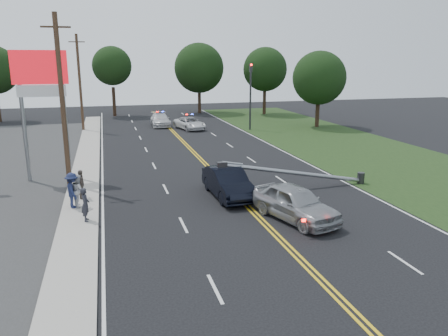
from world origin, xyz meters
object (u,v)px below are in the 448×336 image
object	(u,v)px
traffic_signal	(250,91)
utility_pole_far	(80,83)
fallen_streetlight	(303,173)
emergency_b	(160,120)
bystander_d	(81,184)
utility_pole_mid	(62,102)
bystander_b	(78,190)
pylon_sign	(41,84)
crashed_sedan	(228,183)
bystander_a	(85,204)
bystander_c	(72,190)
waiting_sedan	(295,203)
emergency_a	(190,123)

from	to	relation	value
traffic_signal	utility_pole_far	size ratio (longest dim) A/B	0.70
fallen_streetlight	emergency_b	size ratio (longest dim) A/B	1.88
fallen_streetlight	utility_pole_far	xyz separation A→B (m)	(-13.39, 26.00, 4.17)
bystander_d	emergency_b	bearing A→B (deg)	-3.09
utility_pole_mid	bystander_b	bearing A→B (deg)	-79.88
pylon_sign	crashed_sedan	world-z (taller)	pylon_sign
fallen_streetlight	utility_pole_mid	xyz separation A→B (m)	(-13.39, 4.00, 4.17)
traffic_signal	bystander_d	distance (m)	27.00
traffic_signal	bystander_a	world-z (taller)	traffic_signal
utility_pole_far	bystander_d	bearing A→B (deg)	-88.11
bystander_c	waiting_sedan	bearing A→B (deg)	-126.44
utility_pole_far	emergency_a	distance (m)	12.22
bystander_b	utility_pole_mid	bearing A→B (deg)	-3.38
pylon_sign	fallen_streetlight	size ratio (longest dim) A/B	0.85
fallen_streetlight	utility_pole_far	world-z (taller)	utility_pole_far
fallen_streetlight	bystander_b	bearing A→B (deg)	-178.88
fallen_streetlight	bystander_c	world-z (taller)	bystander_c
crashed_sedan	emergency_b	size ratio (longest dim) A/B	0.99
utility_pole_mid	waiting_sedan	xyz separation A→B (m)	(10.78, -8.68, -4.25)
fallen_streetlight	bystander_c	bearing A→B (deg)	-178.23
crashed_sedan	waiting_sedan	size ratio (longest dim) A/B	1.01
fallen_streetlight	bystander_a	size ratio (longest dim) A/B	5.88
pylon_sign	bystander_d	xyz separation A→B (m)	(2.13, -4.98, -5.08)
fallen_streetlight	emergency_a	bearing A→B (deg)	95.19
traffic_signal	utility_pole_mid	world-z (taller)	utility_pole_mid
utility_pole_mid	crashed_sedan	distance (m)	10.61
utility_pole_far	bystander_d	distance (m)	25.34
waiting_sedan	emergency_a	xyz separation A→B (m)	(0.43, 28.66, -0.19)
crashed_sedan	emergency_a	xyz separation A→B (m)	(2.53, 24.34, -0.17)
utility_pole_mid	crashed_sedan	xyz separation A→B (m)	(8.67, -4.36, -4.27)
bystander_c	pylon_sign	bearing A→B (deg)	1.71
bystander_c	emergency_a	bearing A→B (deg)	-37.62
utility_pole_mid	emergency_b	xyz separation A→B (m)	(8.42, 23.31, -4.36)
bystander_d	bystander_b	bearing A→B (deg)	-170.06
crashed_sedan	emergency_b	distance (m)	27.68
emergency_a	bystander_c	world-z (taller)	bystander_c
bystander_b	bystander_d	distance (m)	1.27
fallen_streetlight	emergency_b	bearing A→B (deg)	100.30
utility_pole_far	bystander_c	xyz separation A→B (m)	(0.48, -26.40, -4.05)
fallen_streetlight	bystander_b	xyz separation A→B (m)	(-12.63, -0.25, 0.04)
bystander_d	pylon_sign	bearing A→B (deg)	36.13
waiting_sedan	emergency_b	xyz separation A→B (m)	(-2.36, 31.99, -0.11)
fallen_streetlight	bystander_d	bearing A→B (deg)	175.38
bystander_a	traffic_signal	bearing A→B (deg)	-34.53
pylon_sign	bystander_a	size ratio (longest dim) A/B	5.02
emergency_a	emergency_b	world-z (taller)	emergency_b
crashed_sedan	bystander_a	size ratio (longest dim) A/B	3.10
fallen_streetlight	utility_pole_far	bearing A→B (deg)	117.24
waiting_sedan	emergency_b	distance (m)	32.08
utility_pole_mid	waiting_sedan	world-z (taller)	utility_pole_mid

